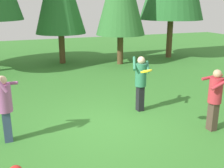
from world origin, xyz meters
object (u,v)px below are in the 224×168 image
Objects in this scene: person_thrower at (5,103)px; person_bystander at (141,79)px; person_catcher at (215,95)px; frisbee at (146,71)px.

person_thrower is 3.89m from person_bystander.
frisbee is (-1.88, 0.23, 0.74)m from person_catcher.
person_thrower is 1.11× the size of person_catcher.
person_bystander reaches higher than person_catcher.
person_thrower is 5.15m from person_catcher.
frisbee reaches higher than person_catcher.
frisbee is (-0.74, -1.68, 0.69)m from person_bystander.
person_catcher is at bearing 54.67° from person_bystander.
frisbee is at bearing 0.00° from person_thrower.
person_thrower reaches higher than frisbee.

